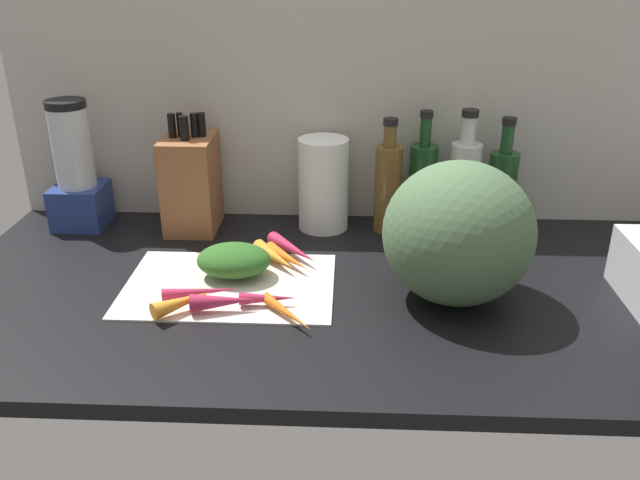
# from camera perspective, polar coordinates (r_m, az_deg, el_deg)

# --- Properties ---
(ground_plane) EXTENTS (1.70, 0.80, 0.03)m
(ground_plane) POSITION_cam_1_polar(r_m,az_deg,el_deg) (1.35, 3.57, -4.43)
(ground_plane) COLOR black
(wall_back) EXTENTS (1.70, 0.03, 0.60)m
(wall_back) POSITION_cam_1_polar(r_m,az_deg,el_deg) (1.61, 3.71, 12.24)
(wall_back) COLOR #BCB7AD
(wall_back) RESTS_ON ground_plane
(cutting_board) EXTENTS (0.42, 0.29, 0.01)m
(cutting_board) POSITION_cam_1_polar(r_m,az_deg,el_deg) (1.35, -7.80, -3.79)
(cutting_board) COLOR beige
(cutting_board) RESTS_ON ground_plane
(carrot_0) EXTENTS (0.11, 0.12, 0.03)m
(carrot_0) POSITION_cam_1_polar(r_m,az_deg,el_deg) (1.40, -3.91, -1.45)
(carrot_0) COLOR orange
(carrot_0) RESTS_ON cutting_board
(carrot_1) EXTENTS (0.13, 0.14, 0.03)m
(carrot_1) POSITION_cam_1_polar(r_m,az_deg,el_deg) (1.44, -2.35, -0.79)
(carrot_1) COLOR #B2264C
(carrot_1) RESTS_ON cutting_board
(carrot_2) EXTENTS (0.11, 0.13, 0.02)m
(carrot_2) POSITION_cam_1_polar(r_m,az_deg,el_deg) (1.21, -2.83, -6.30)
(carrot_2) COLOR orange
(carrot_2) RESTS_ON cutting_board
(carrot_3) EXTENTS (0.15, 0.06, 0.02)m
(carrot_3) POSITION_cam_1_polar(r_m,az_deg,el_deg) (1.29, -10.21, -4.41)
(carrot_3) COLOR #B2264C
(carrot_3) RESTS_ON cutting_board
(carrot_4) EXTENTS (0.11, 0.03, 0.02)m
(carrot_4) POSITION_cam_1_polar(r_m,az_deg,el_deg) (1.26, -4.48, -5.03)
(carrot_4) COLOR #B2264C
(carrot_4) RESTS_ON cutting_board
(carrot_5) EXTENTS (0.13, 0.06, 0.04)m
(carrot_5) POSITION_cam_1_polar(r_m,az_deg,el_deg) (1.24, -8.32, -5.25)
(carrot_5) COLOR #B2264C
(carrot_5) RESTS_ON cutting_board
(carrot_6) EXTENTS (0.11, 0.12, 0.03)m
(carrot_6) POSITION_cam_1_polar(r_m,az_deg,el_deg) (1.40, -2.81, -1.56)
(carrot_6) COLOR orange
(carrot_6) RESTS_ON cutting_board
(carrot_7) EXTENTS (0.11, 0.10, 0.03)m
(carrot_7) POSITION_cam_1_polar(r_m,az_deg,el_deg) (1.26, -11.72, -5.23)
(carrot_7) COLOR orange
(carrot_7) RESTS_ON cutting_board
(carrot_greens_pile) EXTENTS (0.15, 0.12, 0.06)m
(carrot_greens_pile) POSITION_cam_1_polar(r_m,az_deg,el_deg) (1.36, -7.44, -1.73)
(carrot_greens_pile) COLOR #2D6023
(carrot_greens_pile) RESTS_ON cutting_board
(winter_squash) EXTENTS (0.28, 0.28, 0.27)m
(winter_squash) POSITION_cam_1_polar(r_m,az_deg,el_deg) (1.26, 11.82, 0.56)
(winter_squash) COLOR #4C6B47
(winter_squash) RESTS_ON ground_plane
(knife_block) EXTENTS (0.12, 0.15, 0.28)m
(knife_block) POSITION_cam_1_polar(r_m,az_deg,el_deg) (1.60, -11.03, 4.89)
(knife_block) COLOR brown
(knife_block) RESTS_ON ground_plane
(blender_appliance) EXTENTS (0.12, 0.12, 0.31)m
(blender_appliance) POSITION_cam_1_polar(r_m,az_deg,el_deg) (1.68, -20.28, 5.43)
(blender_appliance) COLOR navy
(blender_appliance) RESTS_ON ground_plane
(paper_towel_roll) EXTENTS (0.12, 0.12, 0.22)m
(paper_towel_roll) POSITION_cam_1_polar(r_m,az_deg,el_deg) (1.57, 0.29, 4.83)
(paper_towel_roll) COLOR white
(paper_towel_roll) RESTS_ON ground_plane
(bottle_0) EXTENTS (0.06, 0.06, 0.27)m
(bottle_0) POSITION_cam_1_polar(r_m,az_deg,el_deg) (1.56, 5.87, 4.69)
(bottle_0) COLOR brown
(bottle_0) RESTS_ON ground_plane
(bottle_1) EXTENTS (0.07, 0.07, 0.28)m
(bottle_1) POSITION_cam_1_polar(r_m,az_deg,el_deg) (1.60, 8.79, 4.90)
(bottle_1) COLOR #19421E
(bottle_1) RESTS_ON ground_plane
(bottle_2) EXTENTS (0.07, 0.07, 0.29)m
(bottle_2) POSITION_cam_1_polar(r_m,az_deg,el_deg) (1.59, 12.28, 4.81)
(bottle_2) COLOR silver
(bottle_2) RESTS_ON ground_plane
(bottle_3) EXTENTS (0.07, 0.07, 0.27)m
(bottle_3) POSITION_cam_1_polar(r_m,az_deg,el_deg) (1.62, 15.37, 4.38)
(bottle_3) COLOR #19421E
(bottle_3) RESTS_ON ground_plane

